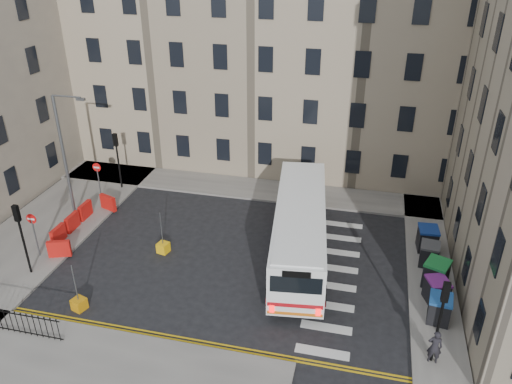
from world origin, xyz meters
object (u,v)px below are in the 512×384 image
at_px(wheelie_bin_a, 439,309).
at_px(bollard_chevron, 79,304).
at_px(wheelie_bin_e, 427,239).
at_px(pedestrian, 435,347).
at_px(wheelie_bin_c, 436,274).
at_px(bus, 300,227).
at_px(wheelie_bin_b, 437,290).
at_px(wheelie_bin_d, 429,254).
at_px(streetlamp, 64,156).
at_px(bollard_yellow, 163,248).

height_order(wheelie_bin_a, bollard_chevron, wheelie_bin_a).
xyz_separation_m(wheelie_bin_e, pedestrian, (-0.26, -8.90, 0.13)).
height_order(pedestrian, bollard_chevron, pedestrian).
distance_m(wheelie_bin_c, pedestrian, 5.52).
bearing_deg(bollard_chevron, bus, 36.26).
distance_m(wheelie_bin_a, wheelie_bin_e, 6.12).
xyz_separation_m(wheelie_bin_b, wheelie_bin_d, (-0.15, 3.19, 0.01)).
relative_size(bus, bollard_chevron, 20.13).
height_order(streetlamp, wheelie_bin_a, streetlamp).
bearing_deg(bollard_yellow, pedestrian, -19.84).
bearing_deg(bollard_yellow, streetlamp, 161.86).
xyz_separation_m(wheelie_bin_c, bollard_yellow, (-14.99, -0.27, -0.57)).
bearing_deg(wheelie_bin_a, pedestrian, -91.87).
bearing_deg(wheelie_bin_e, wheelie_bin_a, -92.20).
xyz_separation_m(streetlamp, bollard_yellow, (7.12, -2.33, -4.04)).
distance_m(wheelie_bin_a, bollard_yellow, 15.15).
bearing_deg(wheelie_bin_d, wheelie_bin_c, -76.37).
bearing_deg(bollard_yellow, wheelie_bin_b, -4.04).
height_order(streetlamp, wheelie_bin_b, streetlamp).
xyz_separation_m(wheelie_bin_a, bollard_yellow, (-14.94, 2.46, -0.51)).
bearing_deg(bollard_chevron, wheelie_bin_c, 18.99).
xyz_separation_m(bus, pedestrian, (6.85, -6.76, -0.88)).
distance_m(wheelie_bin_b, wheelie_bin_d, 3.19).
distance_m(wheelie_bin_d, pedestrian, 7.38).
height_order(wheelie_bin_b, pedestrian, pedestrian).
xyz_separation_m(pedestrian, bollard_chevron, (-16.55, -0.36, -0.68)).
relative_size(wheelie_bin_b, wheelie_bin_c, 0.87).
xyz_separation_m(wheelie_bin_b, bollard_chevron, (-16.97, -4.54, -0.49)).
height_order(streetlamp, wheelie_bin_c, streetlamp).
bearing_deg(bollard_chevron, wheelie_bin_d, 24.68).
height_order(bus, bollard_chevron, bus).
xyz_separation_m(wheelie_bin_c, wheelie_bin_d, (-0.21, 1.87, -0.08)).
distance_m(wheelie_bin_e, pedestrian, 8.90).
height_order(wheelie_bin_c, pedestrian, pedestrian).
bearing_deg(bus, wheelie_bin_b, -26.80).
bearing_deg(wheelie_bin_b, wheelie_bin_c, 67.88).
xyz_separation_m(wheelie_bin_c, pedestrian, (-0.48, -5.50, 0.11)).
distance_m(wheelie_bin_b, wheelie_bin_e, 4.72).
bearing_deg(bollard_yellow, bus, 11.25).
bearing_deg(bollard_yellow, bollard_chevron, -110.07).
relative_size(bus, pedestrian, 7.27).
distance_m(pedestrian, bollard_yellow, 15.43).
distance_m(wheelie_bin_a, pedestrian, 2.82).
height_order(wheelie_bin_c, bollard_chevron, wheelie_bin_c).
height_order(streetlamp, bollard_chevron, streetlamp).
xyz_separation_m(bus, wheelie_bin_e, (7.11, 2.14, -1.01)).
height_order(wheelie_bin_e, pedestrian, pedestrian).
xyz_separation_m(bollard_yellow, bollard_chevron, (-2.04, -5.59, 0.00)).
xyz_separation_m(wheelie_bin_b, wheelie_bin_e, (-0.16, 4.72, 0.06)).
relative_size(streetlamp, wheelie_bin_c, 5.03).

